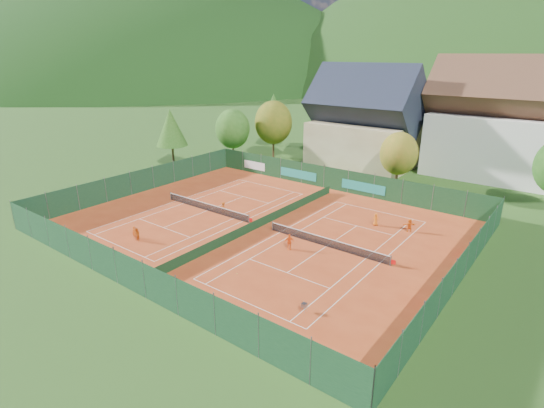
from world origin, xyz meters
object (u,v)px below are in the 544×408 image
(ball_hopper, at_px, (304,305))
(player_right_far_b, at_px, (409,225))
(player_left_mid, at_px, (137,235))
(hotel_block_a, at_px, (506,127))
(player_left_near, at_px, (134,232))
(player_left_far, at_px, (223,207))
(player_right_far_a, at_px, (376,219))
(player_right_near, at_px, (289,242))
(chalet, at_px, (364,125))

(ball_hopper, xyz_separation_m, player_right_far_b, (0.73, 18.54, 0.15))
(player_left_mid, relative_size, player_right_far_b, 0.95)
(hotel_block_a, relative_size, player_right_far_b, 15.28)
(player_left_near, distance_m, player_left_far, 10.77)
(hotel_block_a, distance_m, player_right_far_a, 29.77)
(ball_hopper, distance_m, player_left_near, 20.49)
(player_left_mid, bearing_deg, player_left_near, 164.38)
(hotel_block_a, xyz_separation_m, ball_hopper, (-3.76, -46.29, -6.83))
(player_left_far, height_order, player_right_far_b, player_right_far_b)
(player_right_near, bearing_deg, player_left_near, 165.07)
(chalet, height_order, player_right_near, chalet)
(player_right_far_b, bearing_deg, player_left_near, 2.31)
(player_left_near, distance_m, player_right_far_a, 24.95)
(player_left_mid, distance_m, player_right_near, 14.89)
(player_right_far_a, bearing_deg, ball_hopper, 72.91)
(hotel_block_a, height_order, player_left_mid, hotel_block_a)
(player_left_mid, bearing_deg, player_right_far_a, 50.00)
(chalet, xyz_separation_m, hotel_block_a, (19.00, 6.00, 0.76))
(ball_hopper, bearing_deg, player_left_far, 148.92)
(player_left_mid, bearing_deg, player_left_far, 86.75)
(chalet, height_order, ball_hopper, chalet)
(player_right_far_a, xyz_separation_m, player_right_far_b, (3.47, 0.52, 0.01))
(ball_hopper, distance_m, player_right_near, 10.19)
(ball_hopper, height_order, player_right_far_a, player_right_far_a)
(player_left_far, bearing_deg, player_right_far_b, -161.36)
(hotel_block_a, distance_m, ball_hopper, 46.94)
(player_right_far_b, bearing_deg, ball_hopper, 49.66)
(player_left_far, bearing_deg, player_left_near, 75.59)
(ball_hopper, relative_size, player_left_far, 0.63)
(hotel_block_a, height_order, player_right_near, hotel_block_a)
(player_left_far, distance_m, player_right_far_b, 20.47)
(ball_hopper, xyz_separation_m, player_left_near, (-20.48, 0.49, 0.05))
(player_right_far_b, bearing_deg, player_left_far, -16.60)
(player_right_far_a, bearing_deg, player_left_far, -1.60)
(player_left_far, bearing_deg, chalet, -98.85)
(hotel_block_a, xyz_separation_m, player_left_far, (-22.08, -35.25, -6.75))
(chalet, xyz_separation_m, player_left_far, (-3.08, -29.25, -5.99))
(chalet, bearing_deg, hotel_block_a, 17.53)
(chalet, distance_m, player_right_near, 34.23)
(player_left_mid, height_order, player_right_far_a, player_right_far_a)
(player_left_mid, bearing_deg, chalet, 87.16)
(chalet, bearing_deg, player_right_near, -75.33)
(hotel_block_a, height_order, player_left_far, hotel_block_a)
(ball_hopper, bearing_deg, player_left_near, 178.63)
(player_left_near, relative_size, player_right_far_b, 0.85)
(player_right_near, distance_m, player_right_far_b, 13.17)
(player_right_far_b, bearing_deg, player_right_near, 17.57)
(player_right_near, bearing_deg, player_left_far, 121.37)
(ball_hopper, xyz_separation_m, player_left_far, (-18.32, 11.04, 0.07))
(chalet, distance_m, player_right_far_b, 27.63)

